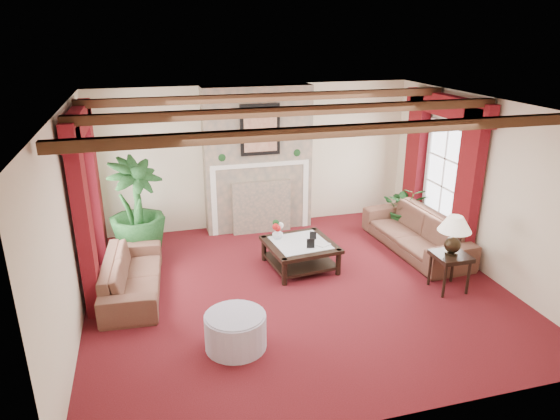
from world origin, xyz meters
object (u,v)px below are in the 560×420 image
object	(u,v)px
sofa_right	(416,226)
coffee_table	(300,255)
ottoman	(236,331)
potted_palm	(138,229)
sofa_left	(132,269)
side_table	(449,272)

from	to	relation	value
sofa_right	coffee_table	xyz separation A→B (m)	(-2.14, -0.13, -0.23)
sofa_right	coffee_table	distance (m)	2.16
sofa_right	ottoman	distance (m)	4.06
sofa_right	potted_palm	size ratio (longest dim) A/B	1.21
sofa_left	sofa_right	xyz separation A→B (m)	(4.74, 0.27, 0.06)
sofa_right	potted_palm	world-z (taller)	potted_palm
sofa_left	sofa_right	distance (m)	4.75
sofa_right	side_table	bearing A→B (deg)	-13.63
ottoman	potted_palm	bearing A→B (deg)	109.81
sofa_right	potted_palm	distance (m)	4.76
side_table	coffee_table	bearing A→B (deg)	146.14
sofa_right	side_table	xyz separation A→B (m)	(-0.25, -1.40, -0.16)
coffee_table	potted_palm	bearing A→B (deg)	148.10
sofa_left	potted_palm	size ratio (longest dim) A/B	1.05
potted_palm	ottoman	distance (m)	3.24
sofa_left	coffee_table	xyz separation A→B (m)	(2.60, 0.14, -0.17)
sofa_left	sofa_right	world-z (taller)	sofa_right
coffee_table	side_table	distance (m)	2.28
sofa_left	sofa_right	bearing A→B (deg)	-82.67
coffee_table	sofa_right	bearing A→B (deg)	-2.85
side_table	sofa_left	bearing A→B (deg)	165.92
potted_palm	ottoman	size ratio (longest dim) A/B	2.54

